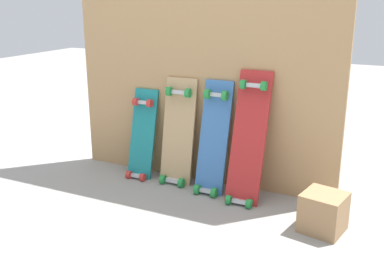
# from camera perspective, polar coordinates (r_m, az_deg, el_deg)

# --- Properties ---
(ground_plane) EXTENTS (12.00, 12.00, 0.00)m
(ground_plane) POSITION_cam_1_polar(r_m,az_deg,el_deg) (2.94, 0.59, -6.84)
(ground_plane) COLOR gray
(plywood_wall_panel) EXTENTS (1.74, 0.04, 1.73)m
(plywood_wall_panel) POSITION_cam_1_polar(r_m,az_deg,el_deg) (2.78, 1.25, 10.26)
(plywood_wall_panel) COLOR tan
(plywood_wall_panel) RESTS_ON ground
(skateboard_teal) EXTENTS (0.17, 0.21, 0.65)m
(skateboard_teal) POSITION_cam_1_polar(r_m,az_deg,el_deg) (2.99, -6.35, -1.42)
(skateboard_teal) COLOR #197A7F
(skateboard_teal) RESTS_ON ground
(skateboard_natural) EXTENTS (0.21, 0.19, 0.74)m
(skateboard_natural) POSITION_cam_1_polar(r_m,az_deg,el_deg) (2.86, -1.82, -1.10)
(skateboard_natural) COLOR tan
(skateboard_natural) RESTS_ON ground
(skateboard_blue) EXTENTS (0.18, 0.25, 0.74)m
(skateboard_blue) POSITION_cam_1_polar(r_m,az_deg,el_deg) (2.73, 2.67, -1.92)
(skateboard_blue) COLOR #386BAD
(skateboard_blue) RESTS_ON ground
(skateboard_red) EXTENTS (0.20, 0.29, 0.82)m
(skateboard_red) POSITION_cam_1_polar(r_m,az_deg,el_deg) (2.62, 7.09, -1.98)
(skateboard_red) COLOR #B22626
(skateboard_red) RESTS_ON ground
(wooden_crate) EXTENTS (0.24, 0.24, 0.20)m
(wooden_crate) POSITION_cam_1_polar(r_m,az_deg,el_deg) (2.42, 16.29, -10.20)
(wooden_crate) COLOR #99724C
(wooden_crate) RESTS_ON ground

